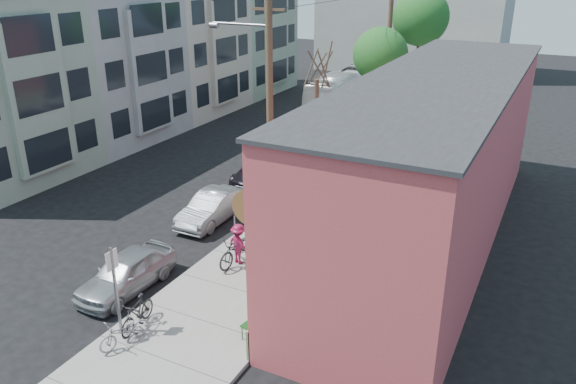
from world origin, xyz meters
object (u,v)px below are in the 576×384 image
at_px(parking_meter_far, 323,156).
at_px(car_3, 325,138).
at_px(car_2, 267,168).
at_px(utility_pole_near, 268,96).
at_px(bus, 342,90).
at_px(patio_chair_a, 268,311).
at_px(parking_meter_near, 234,220).
at_px(patron_grey, 272,268).
at_px(car_0, 126,272).
at_px(tree_leafy_mid, 380,55).
at_px(parked_bike_b, 124,332).
at_px(tree_bare, 316,135).
at_px(patron_green, 286,279).
at_px(cyclist, 239,244).
at_px(patio_chair_b, 251,325).
at_px(parked_bike_a, 137,313).
at_px(sign_post, 115,282).
at_px(car_1, 212,207).
at_px(tree_leafy_far, 421,17).

distance_m(parking_meter_far, car_3, 3.88).
distance_m(car_2, car_3, 6.01).
distance_m(utility_pole_near, car_3, 10.90).
xyz_separation_m(utility_pole_near, bus, (-4.72, 20.35, -4.08)).
bearing_deg(patio_chair_a, car_2, 103.02).
xyz_separation_m(parking_meter_near, patron_grey, (3.07, -2.58, -0.02)).
relative_size(utility_pole_near, car_0, 2.55).
height_order(tree_leafy_mid, parked_bike_b, tree_leafy_mid).
xyz_separation_m(tree_bare, patron_green, (3.37, -9.77, -1.67)).
relative_size(parking_meter_far, car_3, 0.22).
distance_m(cyclist, bus, 25.21).
distance_m(patio_chair_b, parked_bike_a, 3.48).
relative_size(parked_bike_b, bus, 0.17).
distance_m(sign_post, cyclist, 5.30).
height_order(utility_pole_near, bus, utility_pole_near).
bearing_deg(bus, parked_bike_a, -79.22).
distance_m(parking_meter_far, cyclist, 10.42).
bearing_deg(tree_bare, cyclist, -85.82).
bearing_deg(patron_green, sign_post, -37.87).
bearing_deg(car_1, patio_chair_a, -44.81).
distance_m(tree_bare, parked_bike_a, 13.01).
relative_size(sign_post, patio_chair_a, 3.18).
bearing_deg(patron_green, car_3, -150.67).
relative_size(cyclist, car_0, 0.40).
height_order(tree_leafy_mid, car_3, tree_leafy_mid).
xyz_separation_m(parking_meter_far, patio_chair_b, (3.78, -14.02, -0.39)).
bearing_deg(cyclist, tree_leafy_mid, -71.12).
xyz_separation_m(patron_green, car_0, (-5.37, -1.38, -0.47)).
xyz_separation_m(parking_meter_far, patio_chair_a, (3.89, -13.16, -0.39)).
bearing_deg(sign_post, cyclist, 78.52).
bearing_deg(car_2, patio_chair_a, -64.47).
distance_m(patron_grey, car_2, 10.35).
bearing_deg(sign_post, utility_pole_near, 89.75).
height_order(tree_leafy_mid, patron_green, tree_leafy_mid).
distance_m(tree_bare, cyclist, 8.30).
height_order(patio_chair_b, parked_bike_b, patio_chair_b).
relative_size(patio_chair_b, car_3, 0.16).
bearing_deg(utility_pole_near, tree_leafy_far, 88.93).
distance_m(tree_bare, patio_chair_b, 12.37).
distance_m(parking_meter_far, car_2, 3.15).
bearing_deg(tree_leafy_mid, car_3, -120.49).
height_order(parking_meter_near, patio_chair_a, parking_meter_near).
height_order(patio_chair_b, car_2, car_2).
xyz_separation_m(tree_bare, patio_chair_b, (3.23, -11.73, -2.21)).
relative_size(tree_leafy_far, car_1, 2.17).
xyz_separation_m(tree_leafy_far, patron_grey, (2.52, -27.28, -5.74)).
height_order(utility_pole_near, tree_bare, utility_pole_near).
distance_m(patio_chair_b, bus, 29.45).
relative_size(tree_bare, parked_bike_a, 3.14).
xyz_separation_m(parked_bike_a, parked_bike_b, (0.20, -0.79, -0.08)).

